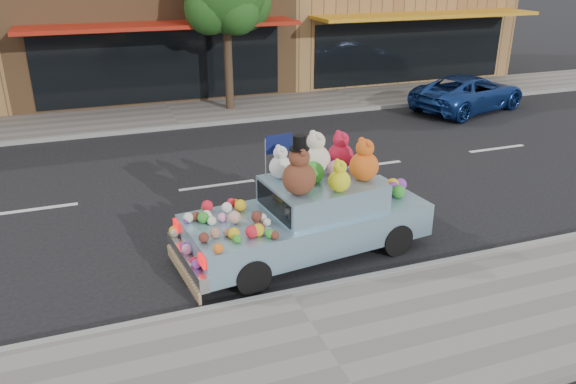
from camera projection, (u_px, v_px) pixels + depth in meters
name	position (u px, v px, depth m)	size (l,w,h in m)	color
ground	(217.00, 185.00, 13.18)	(120.00, 120.00, 0.00)	black
near_sidewalk	(329.00, 353.00, 7.53)	(60.00, 3.00, 0.12)	gray
far_sidewalk	(172.00, 115.00, 18.79)	(60.00, 3.00, 0.12)	gray
near_kerb	(291.00, 294.00, 8.83)	(60.00, 0.12, 0.13)	gray
far_kerb	(180.00, 127.00, 17.49)	(60.00, 0.12, 0.13)	gray
car_blue	(469.00, 93.00, 19.37)	(2.04, 4.42, 1.23)	navy
art_car	(310.00, 211.00, 9.93)	(4.65, 2.24, 2.36)	black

